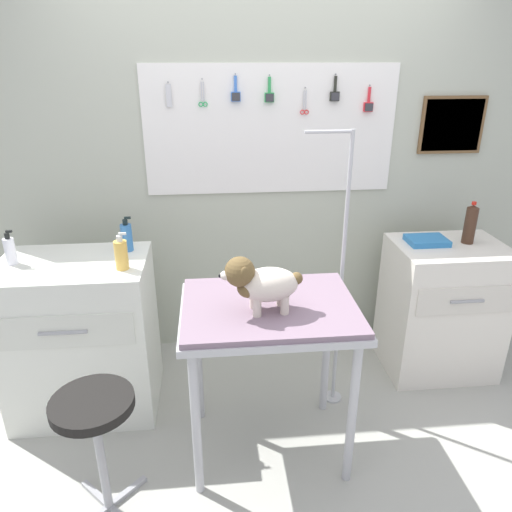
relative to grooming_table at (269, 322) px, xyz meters
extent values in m
cube|color=#A6A59C|center=(0.06, -0.20, -0.79)|extent=(4.40, 4.00, 0.04)
cube|color=#B1B6A3|center=(0.06, 1.08, 0.38)|extent=(4.00, 0.06, 2.30)
cube|color=white|center=(0.13, 1.04, 0.75)|extent=(1.58, 0.02, 0.79)
cylinder|color=gray|center=(-0.48, 1.03, 1.04)|extent=(0.01, 0.02, 0.01)
cube|color=silver|center=(-0.48, 1.02, 0.97)|extent=(0.03, 0.01, 0.13)
cylinder|color=gray|center=(-0.28, 1.03, 1.06)|extent=(0.01, 0.02, 0.01)
cube|color=silver|center=(-0.29, 1.02, 0.99)|extent=(0.01, 0.00, 0.11)
cube|color=silver|center=(-0.28, 1.02, 0.99)|extent=(0.01, 0.00, 0.11)
torus|color=green|center=(-0.30, 1.02, 0.92)|extent=(0.03, 0.01, 0.03)
torus|color=green|center=(-0.27, 1.02, 0.92)|extent=(0.03, 0.01, 0.03)
cylinder|color=gray|center=(-0.09, 1.03, 1.09)|extent=(0.01, 0.02, 0.01)
cylinder|color=#3E74D2|center=(-0.09, 1.02, 1.03)|extent=(0.02, 0.02, 0.09)
cube|color=#3E74D2|center=(-0.09, 1.02, 0.96)|extent=(0.06, 0.02, 0.06)
cube|color=#333338|center=(-0.09, 1.01, 0.96)|extent=(0.05, 0.01, 0.05)
cylinder|color=gray|center=(0.12, 1.03, 1.08)|extent=(0.01, 0.02, 0.01)
cylinder|color=green|center=(0.12, 1.02, 1.03)|extent=(0.02, 0.02, 0.09)
cube|color=green|center=(0.12, 1.02, 0.95)|extent=(0.06, 0.02, 0.06)
cube|color=#333338|center=(0.12, 1.01, 0.95)|extent=(0.05, 0.01, 0.05)
cylinder|color=gray|center=(0.34, 1.03, 1.01)|extent=(0.01, 0.02, 0.01)
cube|color=silver|center=(0.33, 1.02, 0.94)|extent=(0.01, 0.00, 0.11)
cube|color=silver|center=(0.34, 1.02, 0.94)|extent=(0.01, 0.00, 0.11)
torus|color=red|center=(0.32, 1.02, 0.87)|extent=(0.03, 0.01, 0.03)
torus|color=red|center=(0.35, 1.02, 0.87)|extent=(0.03, 0.01, 0.03)
cylinder|color=gray|center=(0.52, 1.03, 1.08)|extent=(0.01, 0.02, 0.01)
cylinder|color=black|center=(0.52, 1.02, 1.03)|extent=(0.02, 0.02, 0.09)
cube|color=black|center=(0.52, 1.02, 0.96)|extent=(0.06, 0.02, 0.06)
cube|color=#333338|center=(0.52, 1.01, 0.96)|extent=(0.05, 0.01, 0.05)
cylinder|color=gray|center=(0.74, 1.03, 1.02)|extent=(0.01, 0.02, 0.01)
cylinder|color=red|center=(0.74, 1.02, 0.96)|extent=(0.02, 0.02, 0.09)
cube|color=red|center=(0.74, 1.02, 0.89)|extent=(0.06, 0.02, 0.06)
cube|color=#333338|center=(0.74, 1.01, 0.89)|extent=(0.05, 0.01, 0.05)
cube|color=brown|center=(1.31, 1.04, 0.77)|extent=(0.42, 0.02, 0.36)
cube|color=#9E7F47|center=(1.31, 1.03, 0.77)|extent=(0.38, 0.01, 0.32)
cylinder|color=#B7B7BC|center=(-0.36, -0.26, -0.37)|extent=(0.04, 0.04, 0.81)
cylinder|color=#B7B7BC|center=(0.36, -0.26, -0.37)|extent=(0.04, 0.04, 0.81)
cylinder|color=#B7B7BC|center=(-0.36, 0.26, -0.37)|extent=(0.04, 0.04, 0.81)
cylinder|color=#B7B7BC|center=(0.36, 0.26, -0.37)|extent=(0.04, 0.04, 0.81)
cube|color=#B7B7BC|center=(0.00, 0.00, 0.05)|extent=(0.85, 0.64, 0.03)
cube|color=gray|center=(0.00, 0.00, 0.09)|extent=(0.82, 0.62, 0.03)
cylinder|color=#B7B7BC|center=(0.44, 0.34, -0.76)|extent=(0.11, 0.11, 0.01)
cylinder|color=#B7B7BC|center=(0.44, 0.34, 0.04)|extent=(0.02, 0.02, 1.62)
cylinder|color=#B7B7BC|center=(0.32, 0.34, 0.85)|extent=(0.24, 0.02, 0.02)
cylinder|color=beige|center=(-0.07, -0.11, 0.15)|extent=(0.04, 0.04, 0.09)
cylinder|color=beige|center=(-0.08, -0.03, 0.15)|extent=(0.04, 0.04, 0.09)
cylinder|color=beige|center=(0.06, -0.10, 0.15)|extent=(0.04, 0.04, 0.09)
cylinder|color=beige|center=(0.05, -0.02, 0.15)|extent=(0.04, 0.04, 0.09)
ellipsoid|color=beige|center=(-0.01, -0.06, 0.23)|extent=(0.29, 0.19, 0.15)
ellipsoid|color=brown|center=(-0.11, -0.07, 0.23)|extent=(0.10, 0.13, 0.09)
sphere|color=brown|center=(-0.14, -0.07, 0.31)|extent=(0.14, 0.14, 0.14)
ellipsoid|color=beige|center=(-0.20, -0.08, 0.29)|extent=(0.07, 0.06, 0.04)
sphere|color=black|center=(-0.23, -0.08, 0.29)|extent=(0.02, 0.02, 0.02)
ellipsoid|color=brown|center=(-0.13, -0.13, 0.32)|extent=(0.04, 0.03, 0.08)
ellipsoid|color=brown|center=(-0.13, -0.01, 0.32)|extent=(0.04, 0.03, 0.08)
sphere|color=brown|center=(0.12, -0.05, 0.25)|extent=(0.06, 0.06, 0.06)
cube|color=silver|center=(-1.02, 0.45, -0.30)|extent=(0.80, 0.56, 0.93)
cube|color=silver|center=(-1.02, 0.17, -0.10)|extent=(0.70, 0.01, 0.19)
cylinder|color=#99999E|center=(-1.02, 0.16, -0.10)|extent=(0.24, 0.02, 0.02)
cube|color=silver|center=(1.21, 0.62, -0.33)|extent=(0.68, 0.52, 0.88)
cube|color=silver|center=(1.21, 0.35, -0.14)|extent=(0.60, 0.01, 0.18)
cylinder|color=#99999E|center=(1.21, 0.35, -0.14)|extent=(0.20, 0.02, 0.02)
cylinder|color=#9E9EA3|center=(-0.79, -0.33, -0.47)|extent=(0.04, 0.04, 0.59)
cube|color=#9E9EA3|center=(-0.71, -0.25, -0.76)|extent=(0.17, 0.17, 0.02)
cube|color=#9E9EA3|center=(-0.86, -0.25, -0.76)|extent=(0.17, 0.17, 0.02)
cylinder|color=black|center=(-0.79, -0.33, -0.16)|extent=(0.35, 0.35, 0.04)
cylinder|color=#326EB4|center=(-0.74, 0.59, 0.24)|extent=(0.06, 0.06, 0.15)
cylinder|color=black|center=(-0.74, 0.59, 0.33)|extent=(0.03, 0.03, 0.03)
cube|color=black|center=(-0.72, 0.59, 0.36)|extent=(0.03, 0.01, 0.01)
cylinder|color=white|center=(-1.32, 0.46, 0.23)|extent=(0.06, 0.06, 0.14)
cylinder|color=black|center=(-1.32, 0.46, 0.32)|extent=(0.03, 0.03, 0.03)
cube|color=black|center=(-1.31, 0.46, 0.35)|extent=(0.03, 0.01, 0.01)
cylinder|color=#E6B34C|center=(-0.73, 0.34, 0.24)|extent=(0.07, 0.07, 0.15)
cylinder|color=silver|center=(-0.73, 0.34, 0.33)|extent=(0.03, 0.03, 0.03)
cube|color=silver|center=(-0.71, 0.34, 0.36)|extent=(0.04, 0.01, 0.01)
cylinder|color=#41281B|center=(1.32, 0.65, 0.22)|extent=(0.07, 0.07, 0.23)
cone|color=#41281B|center=(1.32, 0.65, 0.34)|extent=(0.07, 0.07, 0.02)
cylinder|color=red|center=(1.32, 0.65, 0.36)|extent=(0.03, 0.03, 0.02)
cube|color=#2C77BD|center=(1.07, 0.67, 0.13)|extent=(0.24, 0.18, 0.04)
camera|label=1|loc=(-0.26, -1.98, 1.19)|focal=33.41mm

